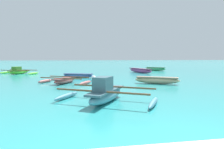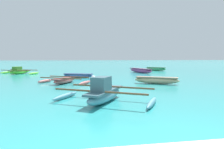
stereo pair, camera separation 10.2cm
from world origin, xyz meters
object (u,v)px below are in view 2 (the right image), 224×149
moored_boat_1 (141,70)px  moored_boat_2 (78,75)px  moored_boat_3 (105,93)px  moored_boat_0 (156,69)px  moored_boat_5 (65,80)px  moored_boat_4 (19,71)px  mooring_buoy_0 (93,78)px  moored_boat_6 (157,80)px

moored_boat_1 → moored_boat_2: moored_boat_1 is taller
moored_boat_2 → moored_boat_3: bearing=-62.4°
moored_boat_0 → moored_boat_5: 15.35m
moored_boat_2 → moored_boat_1: bearing=52.8°
moored_boat_2 → moored_boat_4: 7.88m
moored_boat_1 → moored_boat_0: bearing=114.4°
moored_boat_5 → moored_boat_0: bearing=-16.3°
moored_boat_3 → mooring_buoy_0: size_ratio=10.93×
moored_boat_3 → moored_boat_1: bearing=7.0°
moored_boat_6 → mooring_buoy_0: 4.60m
moored_boat_2 → moored_boat_5: (-0.89, -3.74, 0.00)m
moored_boat_1 → moored_boat_5: (-7.75, -7.90, -0.08)m
moored_boat_0 → moored_boat_2: (-9.90, -7.19, -0.06)m
moored_boat_1 → moored_boat_6: 9.33m
moored_boat_2 → mooring_buoy_0: size_ratio=7.11×
moored_boat_4 → moored_boat_6: bearing=-102.9°
moored_boat_2 → moored_boat_4: moored_boat_4 is taller
moored_boat_4 → mooring_buoy_0: (7.24, -7.56, -0.07)m
moored_boat_2 → mooring_buoy_0: mooring_buoy_0 is taller
moored_boat_1 → moored_boat_4: size_ratio=0.90×
moored_boat_1 → moored_boat_3: 15.06m
moored_boat_5 → moored_boat_6: bearing=-73.6°
moored_boat_2 → moored_boat_4: (-6.13, 4.94, 0.06)m
moored_boat_3 → moored_boat_4: 16.31m
moored_boat_4 → moored_boat_6: size_ratio=1.49×
moored_boat_6 → mooring_buoy_0: moored_boat_6 is taller
moored_boat_1 → moored_boat_4: (-12.99, 0.78, -0.02)m
moored_boat_2 → moored_boat_6: moored_boat_6 is taller
moored_boat_2 → mooring_buoy_0: 2.85m
moored_boat_4 → moored_boat_6: (11.18, -9.93, -0.01)m
moored_boat_0 → mooring_buoy_0: bearing=-94.2°
moored_boat_2 → moored_boat_4: size_ratio=0.66×
moored_boat_1 → moored_boat_4: bearing=-113.9°
moored_boat_3 → moored_boat_5: size_ratio=1.15×
moored_boat_0 → moored_boat_1: 4.29m
moored_boat_6 → mooring_buoy_0: bearing=178.2°
moored_boat_0 → moored_boat_5: bearing=-96.9°
moored_boat_4 → mooring_buoy_0: size_ratio=10.83×
moored_boat_0 → moored_boat_4: bearing=-134.3°
moored_boat_2 → moored_boat_3: moored_boat_3 is taller
moored_boat_5 → moored_boat_6: 6.07m
moored_boat_2 → moored_boat_5: size_ratio=0.75×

